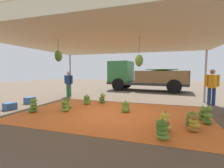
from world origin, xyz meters
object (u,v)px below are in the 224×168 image
at_px(banana_bunch_0, 192,120).
at_px(worker_1, 69,82).
at_px(banana_bunch_2, 102,99).
at_px(banana_bunch_9, 208,116).
at_px(banana_bunch_11, 203,114).
at_px(worker_0, 212,84).
at_px(banana_bunch_1, 162,130).
at_px(banana_bunch_10, 126,107).
at_px(crate_1, 30,100).
at_px(crate_0, 10,106).
at_px(banana_bunch_6, 33,106).
at_px(banana_bunch_8, 194,124).
at_px(banana_bunch_7, 87,100).
at_px(banana_bunch_5, 165,123).
at_px(banana_bunch_3, 65,106).
at_px(cargo_truck_main, 143,76).
at_px(banana_bunch_4, 67,104).

bearing_deg(banana_bunch_0, worker_1, 149.71).
xyz_separation_m(banana_bunch_2, banana_bunch_9, (4.00, -1.91, 0.02)).
bearing_deg(banana_bunch_11, worker_0, 70.23).
xyz_separation_m(banana_bunch_1, banana_bunch_10, (-1.28, 2.10, -0.03)).
distance_m(worker_0, crate_1, 8.57).
bearing_deg(worker_1, crate_0, -96.96).
xyz_separation_m(worker_1, crate_1, (-0.65, -2.36, -0.75)).
height_order(banana_bunch_6, banana_bunch_8, banana_bunch_6).
relative_size(banana_bunch_7, crate_1, 1.20).
bearing_deg(crate_0, crate_1, 99.93).
bearing_deg(banana_bunch_8, banana_bunch_7, 152.11).
xyz_separation_m(banana_bunch_5, banana_bunch_7, (-3.37, 2.40, -0.03)).
bearing_deg(worker_1, banana_bunch_2, -25.70).
height_order(banana_bunch_2, banana_bunch_3, banana_bunch_2).
bearing_deg(banana_bunch_9, banana_bunch_6, -176.10).
xyz_separation_m(banana_bunch_9, banana_bunch_10, (-2.56, 0.61, -0.05)).
xyz_separation_m(banana_bunch_10, crate_0, (-4.57, -0.97, -0.06)).
distance_m(banana_bunch_2, banana_bunch_9, 4.43).
distance_m(banana_bunch_2, worker_0, 5.09).
bearing_deg(cargo_truck_main, banana_bunch_9, -71.13).
relative_size(banana_bunch_6, worker_1, 0.36).
distance_m(banana_bunch_11, crate_0, 7.12).
xyz_separation_m(banana_bunch_5, banana_bunch_6, (-4.70, 0.58, 0.00)).
height_order(banana_bunch_5, worker_0, worker_0).
relative_size(banana_bunch_0, crate_0, 1.14).
height_order(banana_bunch_4, crate_0, banana_bunch_4).
relative_size(banana_bunch_1, banana_bunch_4, 1.04).
bearing_deg(worker_1, cargo_truck_main, 48.34).
bearing_deg(banana_bunch_5, banana_bunch_8, 19.16).
bearing_deg(banana_bunch_1, banana_bunch_7, 138.65).
distance_m(banana_bunch_9, banana_bunch_11, 0.36).
height_order(banana_bunch_6, crate_1, banana_bunch_6).
xyz_separation_m(banana_bunch_0, worker_1, (-6.21, 3.63, 0.69)).
relative_size(banana_bunch_2, banana_bunch_8, 1.03).
distance_m(banana_bunch_5, worker_0, 4.59).
distance_m(banana_bunch_1, crate_0, 5.96).
bearing_deg(banana_bunch_1, banana_bunch_0, 53.46).
xyz_separation_m(banana_bunch_11, crate_0, (-7.09, -0.72, -0.06)).
height_order(banana_bunch_4, worker_0, worker_0).
relative_size(banana_bunch_2, worker_1, 0.33).
xyz_separation_m(banana_bunch_3, banana_bunch_8, (4.30, -0.75, 0.00)).
bearing_deg(banana_bunch_5, banana_bunch_4, 159.77).
xyz_separation_m(banana_bunch_0, banana_bunch_8, (-0.02, -0.32, 0.01)).
bearing_deg(banana_bunch_5, worker_1, 142.61).
xyz_separation_m(banana_bunch_3, banana_bunch_4, (-0.16, 0.39, -0.00)).
height_order(banana_bunch_2, banana_bunch_10, banana_bunch_2).
distance_m(worker_0, crate_0, 8.76).
xyz_separation_m(banana_bunch_7, banana_bunch_8, (4.07, -2.16, 0.00)).
xyz_separation_m(banana_bunch_4, cargo_truck_main, (2.31, 7.35, 0.97)).
bearing_deg(worker_1, banana_bunch_4, -58.40).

